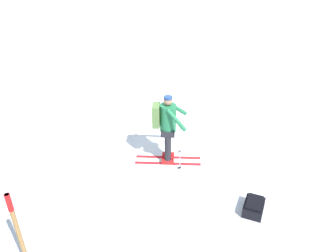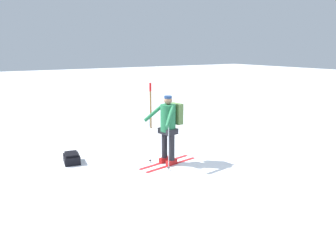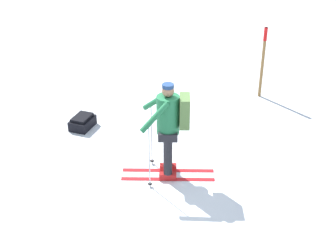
% 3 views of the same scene
% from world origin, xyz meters
% --- Properties ---
extents(ground_plane, '(80.00, 80.00, 0.00)m').
position_xyz_m(ground_plane, '(0.00, 0.00, 0.00)').
color(ground_plane, white).
extents(skier, '(0.93, 1.67, 1.75)m').
position_xyz_m(skier, '(0.19, 0.02, 1.04)').
color(skier, red).
rests_on(skier, ground_plane).
extents(dropped_backpack, '(0.59, 0.47, 0.27)m').
position_xyz_m(dropped_backpack, '(1.55, 2.12, 0.13)').
color(dropped_backpack, black).
rests_on(dropped_backpack, ground_plane).
extents(trail_marker, '(0.08, 0.08, 1.68)m').
position_xyz_m(trail_marker, '(3.80, -1.48, 0.97)').
color(trail_marker, olive).
rests_on(trail_marker, ground_plane).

